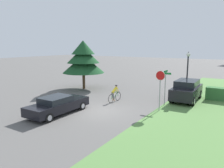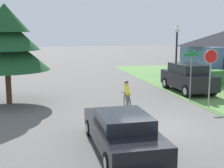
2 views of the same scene
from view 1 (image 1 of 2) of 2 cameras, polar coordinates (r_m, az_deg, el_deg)
ground_plane at (r=16.35m, az=-3.69°, el=-7.04°), size 140.00×140.00×0.00m
sedan_left_lane at (r=15.95m, az=-13.97°, el=-5.33°), size 1.84×4.79×1.29m
cyclist at (r=18.78m, az=0.68°, el=-2.56°), size 0.44×1.77×1.46m
parked_suv_right at (r=20.21m, az=18.91°, el=-1.56°), size 2.03×4.49×1.82m
stop_sign at (r=16.28m, az=12.46°, el=0.28°), size 0.70×0.07×2.99m
street_lamp at (r=21.16m, az=19.16°, el=4.47°), size 0.37×0.37×4.24m
street_name_sign at (r=17.95m, az=13.75°, el=0.66°), size 0.90×0.90×2.84m
conifer_tall_near at (r=24.23m, az=-7.50°, el=6.50°), size 4.55×4.55×5.34m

